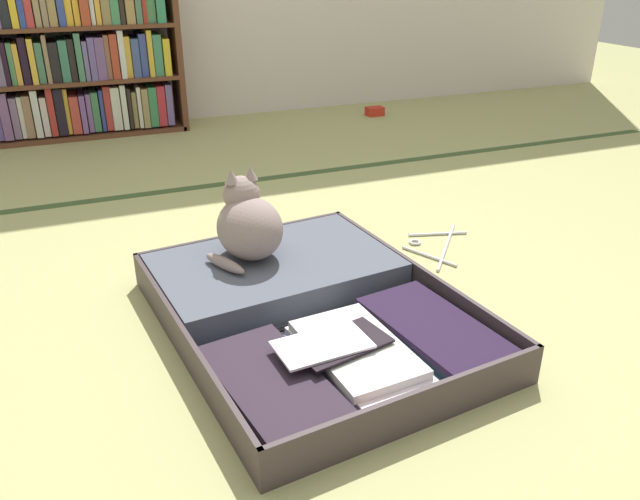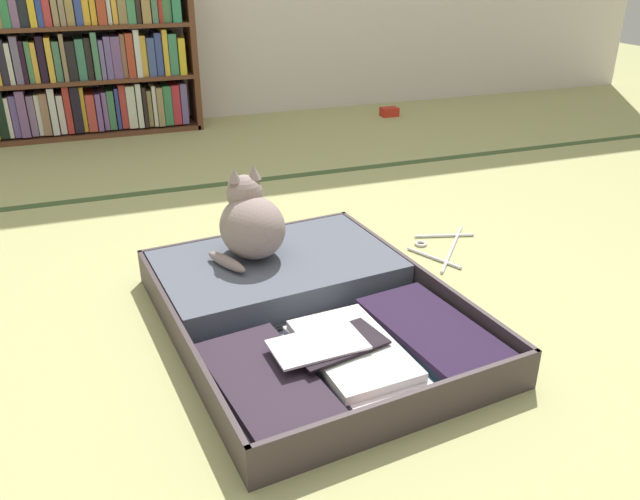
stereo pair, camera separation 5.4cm
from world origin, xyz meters
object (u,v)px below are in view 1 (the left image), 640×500
Objects in this scene: bookshelf at (61,57)px; clothes_hanger at (435,245)px; black_cat at (247,224)px; small_red_pouch at (375,111)px; open_suitcase at (302,303)px.

clothes_hanger is at bearing -61.59° from bookshelf.
bookshelf is 4.58× the size of black_cat.
clothes_hanger is 2.90× the size of small_red_pouch.
black_cat is 2.19m from small_red_pouch.
open_suitcase is at bearing -77.84° from bookshelf.
bookshelf is at bearing 102.16° from open_suitcase.
clothes_hanger is at bearing 3.04° from black_cat.
bookshelf is 2.21m from clothes_hanger.
open_suitcase is 3.86× the size of black_cat.
small_red_pouch is at bearing 69.61° from clothes_hanger.
small_red_pouch reaches higher than clothes_hanger.
bookshelf is 1.73m from small_red_pouch.
open_suitcase is 9.74× the size of small_red_pouch.
clothes_hanger is at bearing 24.15° from open_suitcase.
black_cat is 0.87× the size of clothes_hanger.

